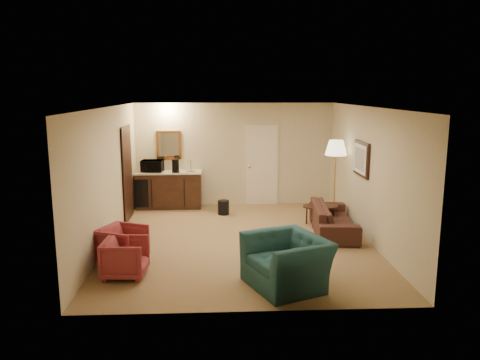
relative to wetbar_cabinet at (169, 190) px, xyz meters
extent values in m
plane|color=#896145|center=(1.65, -2.72, -0.46)|extent=(6.00, 6.00, 0.00)
cube|color=beige|center=(1.65, 0.28, 0.84)|extent=(5.00, 0.02, 2.60)
cube|color=beige|center=(-0.85, -2.72, 0.84)|extent=(0.02, 6.00, 2.60)
cube|color=beige|center=(4.15, -2.72, 0.84)|extent=(0.02, 6.00, 2.60)
cube|color=white|center=(1.65, -2.72, 2.14)|extent=(5.00, 6.00, 0.02)
cube|color=beige|center=(2.35, 0.25, 0.56)|extent=(0.82, 0.06, 2.05)
cube|color=black|center=(-0.82, -1.02, 0.59)|extent=(0.06, 0.98, 2.10)
cube|color=gold|center=(0.00, 0.25, 1.09)|extent=(0.62, 0.04, 0.72)
cube|color=#321B10|center=(4.11, -2.32, 1.09)|extent=(0.06, 0.90, 0.70)
cube|color=#3A2012|center=(0.00, 0.00, 0.00)|extent=(1.64, 0.58, 0.92)
imported|color=black|center=(3.60, -2.27, -0.07)|extent=(0.78, 2.06, 0.79)
imported|color=#215252|center=(2.24, -4.91, 0.05)|extent=(1.17, 1.38, 1.03)
imported|color=#9B3234|center=(-0.42, -3.78, -0.11)|extent=(0.85, 0.87, 0.70)
imported|color=#9B3234|center=(-0.25, -4.43, -0.12)|extent=(0.65, 0.68, 0.68)
cube|color=#321B10|center=(3.45, -1.72, -0.24)|extent=(0.87, 0.70, 0.44)
cube|color=gold|center=(3.85, -1.32, 0.46)|extent=(0.59, 0.59, 1.83)
cylinder|color=black|center=(1.35, -0.72, -0.29)|extent=(0.30, 0.30, 0.34)
imported|color=black|center=(-0.40, 0.00, 0.64)|extent=(0.56, 0.35, 0.36)
cylinder|color=black|center=(0.19, -0.12, 0.62)|extent=(0.18, 0.18, 0.32)
camera|label=1|loc=(1.22, -11.51, 2.45)|focal=35.00mm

